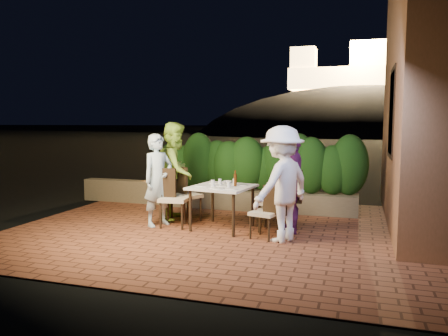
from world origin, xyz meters
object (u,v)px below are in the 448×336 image
at_px(chair_left_front, 175,198).
at_px(chair_left_back, 186,194).
at_px(chair_right_front, 265,212).
at_px(chair_right_back, 274,200).
at_px(dining_table, 222,207).
at_px(bowl, 227,182).
at_px(diner_green, 176,171).
at_px(diner_purple, 292,183).
at_px(diner_blue, 158,180).
at_px(diner_white, 282,184).
at_px(beer_bottle, 235,178).
at_px(parapet_lamp, 149,178).

relative_size(chair_left_front, chair_left_back, 1.03).
bearing_deg(chair_right_front, chair_right_back, -80.69).
xyz_separation_m(dining_table, bowl, (-0.02, 0.35, 0.39)).
bearing_deg(chair_left_back, chair_right_back, 21.06).
bearing_deg(diner_green, diner_purple, -105.43).
relative_size(chair_left_front, diner_blue, 0.63).
height_order(bowl, chair_left_front, chair_left_front).
bearing_deg(chair_right_back, diner_purple, -171.68).
distance_m(chair_right_back, diner_green, 2.05).
height_order(dining_table, chair_left_front, chair_left_front).
bearing_deg(diner_purple, bowl, -106.73).
xyz_separation_m(chair_left_back, diner_white, (1.93, -0.83, 0.39)).
relative_size(beer_bottle, chair_right_front, 0.32).
bearing_deg(dining_table, bowl, 93.25).
bearing_deg(chair_left_back, bowl, 28.69).
distance_m(diner_blue, parapet_lamp, 2.26).
xyz_separation_m(dining_table, parapet_lamp, (-2.33, 1.79, 0.20)).
height_order(bowl, diner_white, diner_white).
height_order(dining_table, diner_blue, diner_blue).
relative_size(diner_green, diner_purple, 1.11).
relative_size(dining_table, chair_left_front, 0.94).
relative_size(bowl, diner_blue, 0.10).
relative_size(diner_blue, diner_purple, 0.99).
height_order(chair_right_front, diner_blue, diner_blue).
xyz_separation_m(beer_bottle, diner_white, (0.89, -0.52, 0.01)).
xyz_separation_m(chair_left_back, parapet_lamp, (-1.51, 1.44, 0.07)).
xyz_separation_m(dining_table, diner_white, (1.11, -0.47, 0.52)).
height_order(dining_table, bowl, bowl).
distance_m(chair_left_front, parapet_lamp, 2.40).
distance_m(diner_blue, diner_green, 0.62).
distance_m(diner_white, diner_purple, 0.61).
bearing_deg(diner_purple, beer_bottle, -91.18).
relative_size(bowl, chair_left_front, 0.16).
xyz_separation_m(dining_table, beer_bottle, (0.22, 0.04, 0.51)).
xyz_separation_m(chair_left_back, diner_green, (-0.26, 0.14, 0.42)).
bearing_deg(parapet_lamp, chair_right_back, -27.70).
relative_size(beer_bottle, chair_left_front, 0.26).
xyz_separation_m(beer_bottle, chair_right_back, (0.67, 0.06, -0.36)).
bearing_deg(chair_left_back, diner_blue, -95.76).
bearing_deg(diner_blue, dining_table, -55.83).
height_order(chair_right_front, parapet_lamp, chair_right_front).
distance_m(chair_right_front, parapet_lamp, 3.85).
bearing_deg(diner_white, chair_left_back, -84.36).
height_order(dining_table, parapet_lamp, dining_table).
distance_m(diner_green, parapet_lamp, 1.83).
relative_size(chair_right_front, diner_blue, 0.52).
bearing_deg(diner_white, chair_right_back, -129.73).
bearing_deg(chair_left_back, diner_purple, 23.01).
bearing_deg(chair_left_back, chair_left_front, -64.13).
bearing_deg(bowl, parapet_lamp, 147.92).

